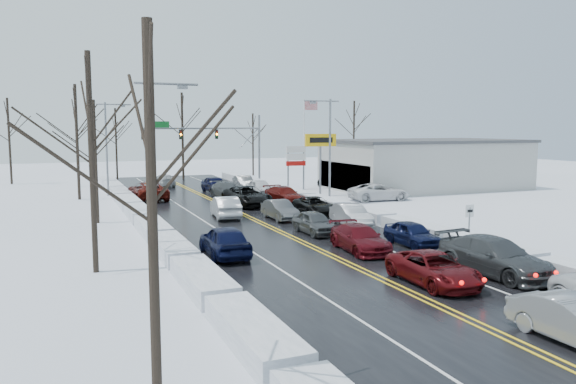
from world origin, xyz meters
name	(u,v)px	position (x,y,z in m)	size (l,w,h in m)	color
ground	(280,232)	(0.00, 0.00, 0.00)	(160.00, 160.00, 0.00)	white
road_surface	(269,227)	(0.00, 2.00, 0.01)	(14.00, 84.00, 0.01)	black
snow_bank_left	(154,235)	(-7.60, 2.00, 0.00)	(1.55, 72.00, 0.78)	white
snow_bank_right	(368,220)	(7.60, 2.00, 0.00)	(1.55, 72.00, 0.78)	white
traffic_signal_mast	(216,138)	(3.45, 27.99, 5.48)	(13.28, 0.39, 8.00)	slate
tires_plus_sign	(321,144)	(10.50, 15.99, 4.99)	(3.20, 0.34, 6.00)	slate
used_vehicles_sign	(296,159)	(10.50, 22.00, 3.32)	(2.20, 0.22, 4.65)	slate
speed_limit_sign	(469,217)	(8.20, -8.00, 1.63)	(0.55, 0.09, 2.35)	slate
flagpole	(305,133)	(15.17, 30.00, 5.93)	(1.87, 1.20, 10.00)	silver
dealership_building	(424,164)	(23.98, 18.00, 2.66)	(20.40, 12.40, 5.30)	#A1A09C
streetlight_ne	(328,143)	(8.30, 10.00, 5.31)	(3.20, 0.25, 9.00)	slate
streetlight_sw	(156,154)	(-8.30, -4.00, 5.31)	(3.20, 0.25, 9.00)	slate
streetlight_nw	(109,141)	(-8.30, 24.00, 5.31)	(3.20, 0.25, 9.00)	slate
tree_left_a	(150,143)	(-11.00, -20.00, 6.29)	(3.60, 3.60, 9.00)	#2D231C
tree_left_b	(90,119)	(-11.50, -6.00, 6.99)	(4.00, 4.00, 10.00)	#2D231C
tree_left_c	(95,137)	(-10.50, 8.00, 5.94)	(3.40, 3.40, 8.50)	#2D231C
tree_left_d	(76,119)	(-11.20, 22.00, 7.33)	(4.20, 4.20, 10.50)	#2D231C
tree_left_e	(77,127)	(-10.80, 34.00, 6.64)	(3.80, 3.80, 9.50)	#2D231C
tree_far_a	(8,124)	(-18.00, 40.00, 6.99)	(4.00, 4.00, 10.00)	#2D231C
tree_far_b	(116,130)	(-6.00, 41.00, 6.29)	(3.60, 3.60, 9.00)	#2D231C
tree_far_c	(182,119)	(2.00, 39.00, 7.68)	(4.40, 4.40, 11.00)	#2D231C
tree_far_d	(253,132)	(12.00, 40.50, 5.94)	(3.40, 3.40, 8.50)	#2D231C
tree_far_e	(354,122)	(28.00, 41.00, 7.33)	(4.20, 4.20, 10.50)	#2D231C
queued_car_1	(574,343)	(1.62, -20.63, 0.00)	(1.50, 4.29, 1.41)	gray
queued_car_2	(433,284)	(1.66, -13.56, 0.00)	(2.24, 4.87, 1.35)	#550B0E
queued_car_3	(360,251)	(1.91, -6.80, 0.00)	(1.96, 4.83, 1.40)	#510A11
queued_car_4	(315,234)	(1.79, -1.36, 0.00)	(1.67, 4.15, 1.41)	#424547
queued_car_5	(280,219)	(1.78, 4.56, 0.00)	(1.47, 4.21, 1.39)	#3F4144
queued_car_6	(247,206)	(1.80, 12.11, 0.00)	(2.78, 6.03, 1.68)	black
queued_car_7	(227,198)	(1.75, 18.09, 0.00)	(2.07, 5.10, 1.48)	#44484A
queued_car_8	(215,192)	(1.88, 22.77, 0.00)	(1.92, 4.78, 1.63)	black
queued_car_11	(494,275)	(5.12, -13.36, 0.00)	(2.35, 5.79, 1.68)	#3A3D3F
queued_car_12	(412,246)	(5.30, -6.76, 0.00)	(1.64, 4.09, 1.39)	black
queued_car_13	(351,226)	(5.20, 0.15, 0.00)	(1.56, 4.48, 1.48)	#9B9DA3
queued_car_14	(315,214)	(5.14, 5.80, 0.00)	(2.21, 4.79, 1.33)	black
queued_car_15	(284,203)	(5.34, 12.48, 0.00)	(2.03, 4.99, 1.45)	#530E0B
queued_car_16	(260,196)	(5.11, 18.19, 0.00)	(1.86, 4.61, 1.57)	silver
queued_car_17	(244,190)	(5.29, 23.88, 0.00)	(1.59, 4.57, 1.51)	#424548
oncoming_car_0	(225,218)	(-1.64, 6.84, 0.00)	(1.68, 4.81, 1.58)	#ADB0B6
oncoming_car_1	(148,200)	(-5.39, 19.37, 0.00)	(2.79, 6.06, 1.68)	#54110B
oncoming_car_2	(164,186)	(-1.93, 30.70, 0.00)	(1.89, 4.66, 1.35)	#BBBCBE
oncoming_car_3	(225,256)	(-5.12, -5.17, 0.00)	(1.94, 4.81, 1.64)	black
parked_car_0	(379,200)	(14.01, 10.94, 0.00)	(2.59, 5.62, 1.56)	white
parked_car_1	(383,194)	(17.14, 15.31, 0.00)	(1.88, 4.62, 1.34)	#929399
parked_car_2	(335,188)	(15.10, 21.91, 0.00)	(1.99, 4.94, 1.68)	black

